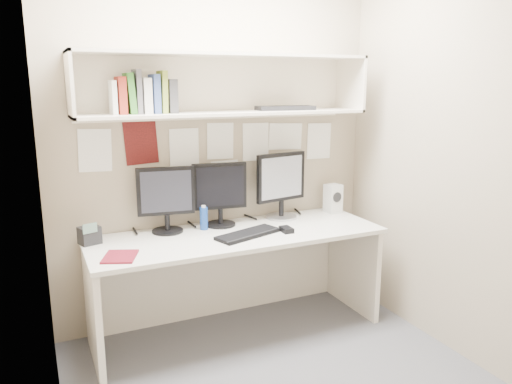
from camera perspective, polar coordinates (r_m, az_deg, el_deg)
name	(u,v)px	position (r m, az deg, el deg)	size (l,w,h in m)	color
floor	(279,378)	(3.19, 2.65, -20.51)	(2.40, 2.00, 0.01)	#4C4C51
wall_back	(218,144)	(3.62, -4.42, 5.51)	(2.40, 0.02, 2.60)	gray
wall_front	(408,204)	(1.90, 16.95, -1.33)	(2.40, 0.02, 2.60)	gray
wall_left	(42,182)	(2.41, -23.26, 1.05)	(0.02, 2.00, 2.60)	gray
wall_right	(448,152)	(3.43, 21.06, 4.34)	(0.02, 2.00, 2.60)	gray
desk	(237,282)	(3.54, -2.17, -10.29)	(2.00, 0.70, 0.73)	beige
overhead_hutch	(224,84)	(3.46, -3.72, 12.18)	(2.00, 0.38, 0.40)	silver
pinned_papers	(218,151)	(3.62, -4.37, 4.72)	(1.92, 0.01, 0.48)	white
monitor_left	(166,197)	(3.43, -10.25, -0.54)	(0.39, 0.21, 0.45)	black
monitor_center	(220,192)	(3.54, -4.16, 0.05)	(0.39, 0.21, 0.45)	black
monitor_right	(281,183)	(3.73, 2.88, 1.02)	(0.42, 0.23, 0.49)	#A5A5AA
keyboard	(248,234)	(3.35, -0.90, -4.83)	(0.46, 0.16, 0.02)	black
mouse	(286,230)	(3.43, 3.49, -4.31)	(0.07, 0.11, 0.03)	black
speaker	(333,198)	(3.96, 8.79, -0.73)	(0.12, 0.13, 0.22)	silver
blue_bottle	(204,218)	(3.48, -5.98, -2.98)	(0.06, 0.06, 0.17)	navy
maroon_notebook	(120,257)	(3.05, -15.27, -7.13)	(0.18, 0.22, 0.01)	maroon
desk_phone	(90,235)	(3.34, -18.49, -4.69)	(0.15, 0.14, 0.15)	black
book_stack	(144,94)	(3.27, -12.70, 10.82)	(0.40, 0.17, 0.27)	white
hutch_tray	(285,108)	(3.61, 3.37, 9.56)	(0.41, 0.16, 0.03)	black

